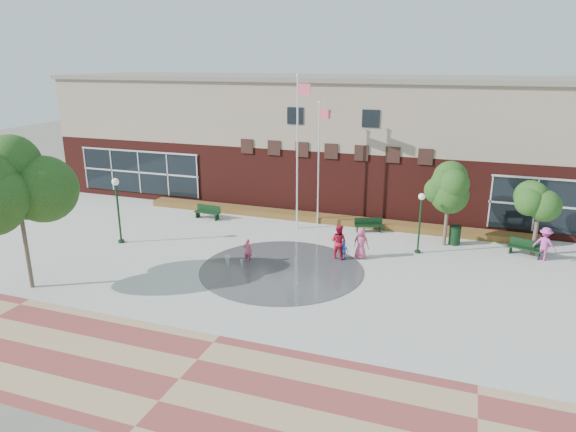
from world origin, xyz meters
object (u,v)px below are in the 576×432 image
(flagpole_left, at_px, (298,146))
(bench_left, at_px, (207,215))
(tree_big_left, at_px, (16,184))
(trash_can, at_px, (455,235))
(flagpole_right, at_px, (319,158))
(child_splash, at_px, (248,251))

(flagpole_left, relative_size, bench_left, 5.06)
(flagpole_left, bearing_deg, tree_big_left, -100.98)
(flagpole_left, height_order, trash_can, flagpole_left)
(flagpole_left, relative_size, flagpole_right, 1.21)
(flagpole_right, relative_size, child_splash, 5.97)
(flagpole_left, relative_size, tree_big_left, 1.35)
(flagpole_left, height_order, tree_big_left, flagpole_left)
(bench_left, height_order, tree_big_left, tree_big_left)
(bench_left, height_order, trash_can, trash_can)
(child_splash, bearing_deg, flagpole_left, -94.45)
(flagpole_left, distance_m, child_splash, 7.82)
(child_splash, bearing_deg, trash_can, -145.63)
(flagpole_left, distance_m, tree_big_left, 15.47)
(flagpole_right, distance_m, tree_big_left, 17.11)
(flagpole_left, distance_m, bench_left, 8.13)
(bench_left, bearing_deg, trash_can, 6.88)
(flagpole_left, relative_size, child_splash, 7.21)
(flagpole_left, xyz_separation_m, flagpole_right, (0.99, 1.29, -0.89))
(flagpole_left, bearing_deg, bench_left, -154.85)
(flagpole_left, bearing_deg, trash_can, 26.42)
(bench_left, relative_size, child_splash, 1.42)
(flagpole_right, distance_m, bench_left, 8.57)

